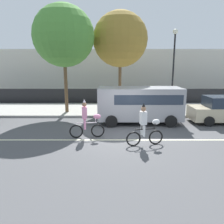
{
  "coord_description": "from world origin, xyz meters",
  "views": [
    {
      "loc": [
        -0.64,
        -10.39,
        3.5
      ],
      "look_at": [
        -0.65,
        1.2,
        1.0
      ],
      "focal_mm": 35.0,
      "sensor_mm": 36.0,
      "label": 1
    }
  ],
  "objects_px": {
    "parade_cyclist_zebra": "(145,127)",
    "parked_car_beige": "(224,110)",
    "parade_cyclist_pink": "(87,121)",
    "parked_van_grey": "(141,102)",
    "street_lamp_post": "(174,58)"
  },
  "relations": [
    {
      "from": "parade_cyclist_zebra",
      "to": "parked_car_beige",
      "type": "distance_m",
      "value": 6.7
    },
    {
      "from": "parade_cyclist_pink",
      "to": "parked_car_beige",
      "type": "height_order",
      "value": "parade_cyclist_pink"
    },
    {
      "from": "parked_van_grey",
      "to": "street_lamp_post",
      "type": "bearing_deg",
      "value": 49.62
    },
    {
      "from": "parked_car_beige",
      "to": "street_lamp_post",
      "type": "bearing_deg",
      "value": 126.44
    },
    {
      "from": "parade_cyclist_zebra",
      "to": "parade_cyclist_pink",
      "type": "bearing_deg",
      "value": 158.38
    },
    {
      "from": "parade_cyclist_pink",
      "to": "parked_van_grey",
      "type": "bearing_deg",
      "value": 43.9
    },
    {
      "from": "parked_van_grey",
      "to": "parked_car_beige",
      "type": "distance_m",
      "value": 5.17
    },
    {
      "from": "parade_cyclist_zebra",
      "to": "parked_car_beige",
      "type": "height_order",
      "value": "parade_cyclist_zebra"
    },
    {
      "from": "parade_cyclist_zebra",
      "to": "parked_car_beige",
      "type": "bearing_deg",
      "value": 35.98
    },
    {
      "from": "parade_cyclist_pink",
      "to": "parked_car_beige",
      "type": "bearing_deg",
      "value": 19.56
    },
    {
      "from": "parade_cyclist_zebra",
      "to": "parked_van_grey",
      "type": "height_order",
      "value": "parked_van_grey"
    },
    {
      "from": "parked_car_beige",
      "to": "parade_cyclist_pink",
      "type": "bearing_deg",
      "value": -160.44
    },
    {
      "from": "parade_cyclist_pink",
      "to": "street_lamp_post",
      "type": "distance_m",
      "value": 8.93
    },
    {
      "from": "parade_cyclist_zebra",
      "to": "street_lamp_post",
      "type": "relative_size",
      "value": 0.33
    },
    {
      "from": "parked_van_grey",
      "to": "street_lamp_post",
      "type": "relative_size",
      "value": 0.85
    }
  ]
}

